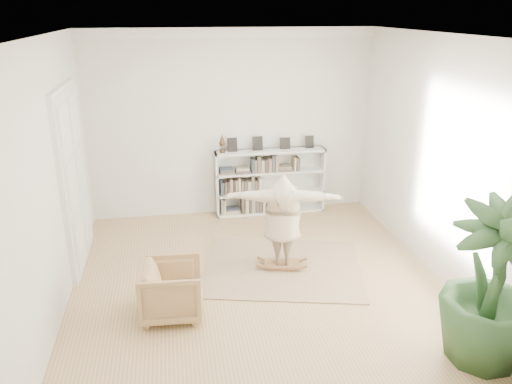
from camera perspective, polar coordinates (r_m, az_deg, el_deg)
The scene contains 9 objects.
floor at distance 7.66m, azimuth 0.26°, elevation -10.55°, with size 6.00×6.00×0.00m, color #9F8052.
room_shell at distance 9.49m, azimuth -3.02°, elevation 17.75°, with size 6.00×6.00×6.00m.
doors at distance 8.31m, azimuth -20.08°, elevation 1.33°, with size 0.09×1.78×2.92m.
bookshelf at distance 10.03m, azimuth 1.59°, elevation 1.14°, with size 2.20×0.35×1.64m.
armchair at distance 6.90m, azimuth -9.60°, elevation -10.96°, with size 0.80×0.83×0.75m, color tan.
rug at distance 8.11m, azimuth 2.96°, elevation -8.60°, with size 2.50×2.00×0.02m, color tan.
rocker_board at distance 8.08m, azimuth 2.97°, elevation -8.22°, with size 0.61×0.45×0.12m.
person at distance 7.73m, azimuth 3.08°, elevation -2.94°, with size 1.83×0.50×1.49m, color #C4B193.
houseplant at distance 6.30m, azimuth 25.38°, elevation -9.62°, with size 1.11×1.11×1.98m, color #2B4E27.
Camera 1 is at (-1.17, -6.47, 3.92)m, focal length 35.00 mm.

